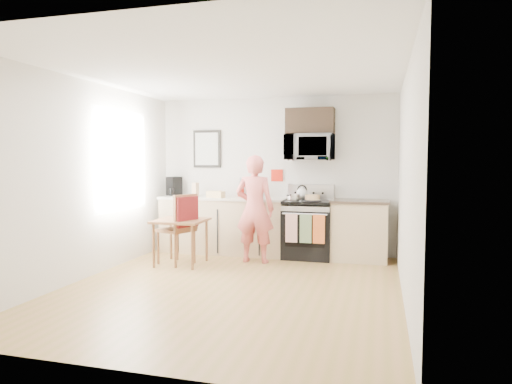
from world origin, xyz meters
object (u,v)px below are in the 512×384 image
(microwave, at_px, (310,147))
(chair, at_px, (183,220))
(person, at_px, (255,209))
(cake, at_px, (312,198))
(range, at_px, (308,230))
(dining_table, at_px, (181,225))

(microwave, distance_m, chair, 2.30)
(person, height_order, chair, person)
(microwave, distance_m, cake, 0.83)
(range, bearing_deg, cake, -58.93)
(range, xyz_separation_m, cake, (0.09, -0.15, 0.53))
(dining_table, distance_m, chair, 0.11)
(dining_table, xyz_separation_m, cake, (1.84, 0.82, 0.37))
(dining_table, relative_size, chair, 0.68)
(range, bearing_deg, person, -143.74)
(microwave, bearing_deg, person, -138.77)
(dining_table, relative_size, cake, 2.59)
(person, xyz_separation_m, chair, (-0.97, -0.48, -0.14))
(microwave, relative_size, chair, 0.72)
(cake, bearing_deg, person, -154.58)
(microwave, xyz_separation_m, dining_table, (-1.76, -1.07, -1.16))
(person, xyz_separation_m, cake, (0.82, 0.39, 0.15))
(microwave, relative_size, dining_table, 1.05)
(microwave, distance_m, dining_table, 2.36)
(chair, bearing_deg, microwave, 56.25)
(cake, bearing_deg, chair, -154.08)
(cake, bearing_deg, dining_table, -155.95)
(cake, bearing_deg, range, 121.07)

